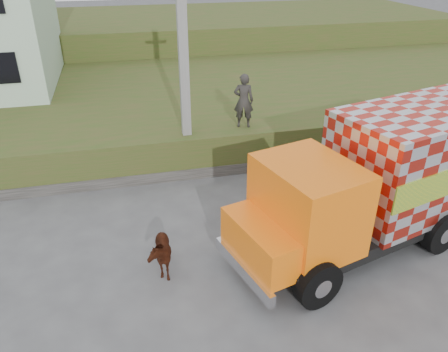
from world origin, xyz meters
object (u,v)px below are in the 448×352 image
object	(u,v)px
cow	(158,251)
cargo_truck	(390,178)
utility_pole	(184,60)
pedestrian	(244,101)

from	to	relation	value
cow	cargo_truck	bearing A→B (deg)	-0.65
cargo_truck	cow	world-z (taller)	cargo_truck
utility_pole	cow	bearing A→B (deg)	-107.15
cargo_truck	cow	distance (m)	6.39
utility_pole	pedestrian	world-z (taller)	utility_pole
utility_pole	pedestrian	distance (m)	2.66
utility_pole	cow	size ratio (longest dim) A/B	5.74
utility_pole	cow	xyz separation A→B (m)	(-1.60, -5.20, -3.49)
cargo_truck	pedestrian	world-z (taller)	cargo_truck
utility_pole	pedestrian	xyz separation A→B (m)	(2.11, 0.21, -1.60)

